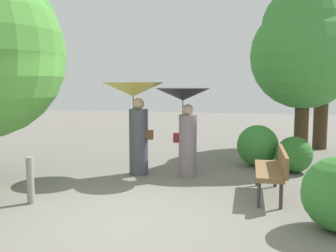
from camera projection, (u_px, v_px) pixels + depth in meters
ground_plane at (118, 217)px, 5.75m from camera, size 40.00×40.00×0.00m
person_left at (135, 106)px, 8.30m from camera, size 1.32×1.32×2.00m
person_right at (185, 112)px, 8.13m from camera, size 1.16×1.16×1.87m
park_bench at (273, 168)px, 6.73m from camera, size 0.54×1.52×0.83m
tree_near_right at (324, 36)px, 11.29m from camera, size 2.76×2.76×5.02m
tree_mid_right at (304, 47)px, 9.78m from camera, size 2.71×2.71×4.47m
bush_path_right at (258, 146)px, 9.22m from camera, size 0.98×0.98×0.98m
bush_behind_bench at (294, 155)px, 8.55m from camera, size 0.80×0.80×0.80m
path_marker_post at (30, 180)px, 6.35m from camera, size 0.12×0.12×0.78m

